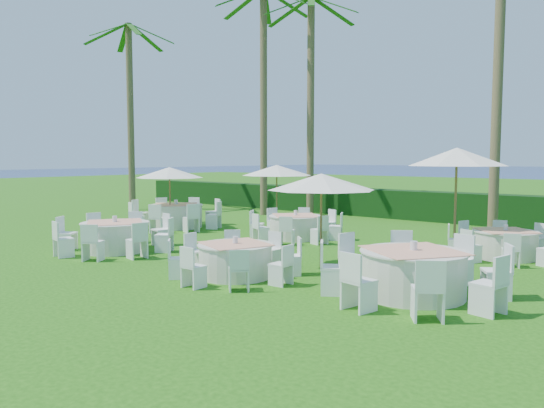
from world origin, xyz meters
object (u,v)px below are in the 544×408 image
Objects in this scene: banquet_table_f at (505,243)px; umbrella_b at (321,182)px; umbrella_c at (277,170)px; banquet_table_b at (235,259)px; banquet_table_e at (296,226)px; banquet_table_d at (176,215)px; umbrella_a at (170,173)px; umbrella_d at (457,157)px; banquet_table_c at (413,272)px; banquet_table_a at (115,236)px.

umbrella_b reaches higher than banquet_table_f.
banquet_table_b is at bearing -56.86° from umbrella_c.
umbrella_b is at bearing -45.64° from banquet_table_e.
banquet_table_e is 4.89m from umbrella_b.
umbrella_a reaches higher than banquet_table_d.
banquet_table_c is at bearing -77.27° from umbrella_d.
banquet_table_a is 7.28m from umbrella_c.
umbrella_a is at bearing 122.44° from banquet_table_a.
umbrella_a is (-11.05, 3.35, 1.58)m from banquet_table_c.
banquet_table_c is 1.18× the size of banquet_table_e.
banquet_table_f is at bearing 7.71° from banquet_table_e.
banquet_table_a is 0.96× the size of banquet_table_d.
umbrella_a is at bearing -131.37° from umbrella_c.
banquet_table_d is at bearing 162.26° from umbrella_b.
umbrella_c is (-2.47, 2.07, 1.71)m from banquet_table_e.
banquet_table_d is 1.15× the size of banquet_table_e.
umbrella_d is (7.25, -1.15, 0.49)m from umbrella_c.
banquet_table_c reaches higher than banquet_table_f.
umbrella_c is at bearing 89.84° from banquet_table_a.
umbrella_c is (-5.69, 5.37, 0.09)m from umbrella_b.
banquet_table_a is at bearing -163.30° from umbrella_b.
banquet_table_a reaches higher than banquet_table_f.
banquet_table_b is 5.66m from banquet_table_e.
banquet_table_c is 7.32m from banquet_table_e.
banquet_table_b is at bearing -165.82° from banquet_table_c.
banquet_table_d reaches higher than banquet_table_a.
banquet_table_f is 1.13× the size of umbrella_a.
umbrella_d reaches higher than banquet_table_f.
banquet_table_c is 1.33× the size of umbrella_c.
banquet_table_a is at bearing -59.40° from banquet_table_d.
umbrella_c reaches higher than banquet_table_b.
banquet_table_a is 6.17m from umbrella_b.
banquet_table_f is (8.63, 5.84, -0.05)m from banquet_table_a.
banquet_table_f is 2.61m from umbrella_d.
banquet_table_d reaches higher than banquet_table_e.
umbrella_d is (4.79, 0.92, 2.21)m from banquet_table_e.
umbrella_c is at bearing 48.63° from umbrella_a.
umbrella_a reaches higher than banquet_table_f.
banquet_table_e is 1.03× the size of umbrella_d.
umbrella_d reaches higher than umbrella_b.
umbrella_a is 8.65m from umbrella_b.
banquet_table_e is at bearing -40.07° from umbrella_c.
umbrella_c is 0.91× the size of umbrella_d.
banquet_table_a is 1.34× the size of umbrella_a.
umbrella_d reaches higher than banquet_table_d.
banquet_table_a is 4.76m from banquet_table_b.
umbrella_a is (-0.03, -0.26, 1.59)m from banquet_table_d.
banquet_table_f is (3.87, 6.02, -0.01)m from banquet_table_b.
banquet_table_c is 1.26× the size of banquet_table_f.
umbrella_a is at bearing -169.51° from umbrella_d.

